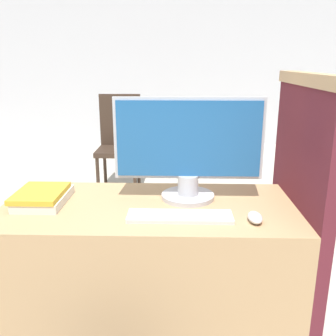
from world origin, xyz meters
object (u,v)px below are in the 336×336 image
object	(u,v)px
keyboard	(180,216)
mouse	(255,217)
far_chair	(119,139)
monitor	(189,149)
book_stack	(43,197)

from	to	relation	value
keyboard	mouse	size ratio (longest dim) A/B	4.11
keyboard	far_chair	size ratio (longest dim) A/B	0.40
monitor	keyboard	size ratio (longest dim) A/B	1.57
keyboard	book_stack	bearing A→B (deg)	165.90
mouse	book_stack	distance (m)	0.90
mouse	book_stack	xyz separation A→B (m)	(-0.88, 0.17, 0.01)
mouse	far_chair	distance (m)	2.75
keyboard	mouse	xyz separation A→B (m)	(0.29, -0.02, 0.01)
monitor	keyboard	bearing A→B (deg)	-99.07
far_chair	book_stack	bearing A→B (deg)	-58.22
monitor	far_chair	bearing A→B (deg)	106.15
book_stack	monitor	bearing A→B (deg)	6.95
keyboard	far_chair	world-z (taller)	far_chair
keyboard	book_stack	xyz separation A→B (m)	(-0.59, 0.15, 0.02)
monitor	far_chair	xyz separation A→B (m)	(-0.68, 2.33, -0.44)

